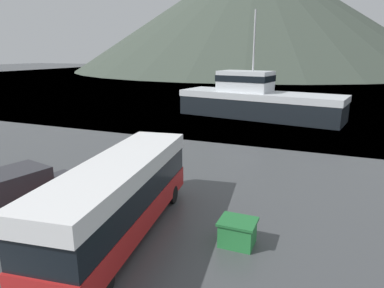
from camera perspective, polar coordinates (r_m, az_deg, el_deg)
water_surface at (r=147.58m, az=19.43°, el=11.22°), size 240.00×240.00×0.00m
hill_backdrop at (r=164.60m, az=10.27°, el=20.82°), size 155.95×155.95×49.84m
tour_bus at (r=14.59m, az=-11.88°, el=-8.19°), size 3.96×10.66×3.30m
delivery_van at (r=16.91m, az=-28.04°, el=-8.18°), size 3.25×6.45×2.62m
fishing_boat at (r=41.70m, az=10.80°, el=7.31°), size 19.86×8.51×12.24m
storage_bin at (r=14.30m, az=7.59°, el=-14.36°), size 1.47×1.25×1.06m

